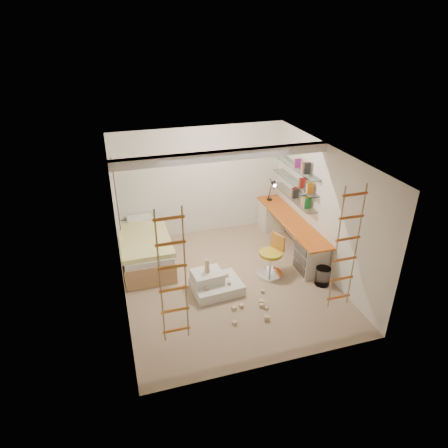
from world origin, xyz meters
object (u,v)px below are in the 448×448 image
object	(u,v)px
desk	(290,233)
bed	(145,249)
swivel_chair	(271,261)
play_platform	(214,284)

from	to	relation	value
desk	bed	world-z (taller)	desk
swivel_chair	play_platform	xyz separation A→B (m)	(-1.25, -0.19, -0.17)
swivel_chair	bed	bearing A→B (deg)	152.52
swivel_chair	desk	bearing A→B (deg)	47.01
desk	play_platform	world-z (taller)	desk
swivel_chair	play_platform	distance (m)	1.28
bed	swivel_chair	world-z (taller)	swivel_chair
swivel_chair	play_platform	world-z (taller)	swivel_chair
desk	swivel_chair	world-z (taller)	swivel_chair
desk	play_platform	distance (m)	2.34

